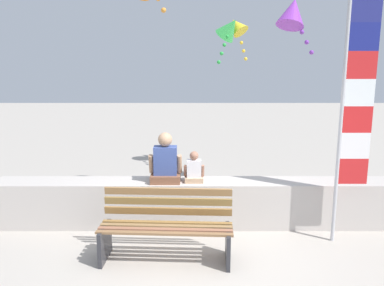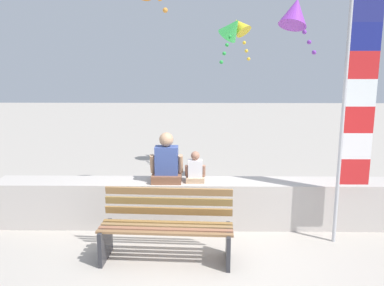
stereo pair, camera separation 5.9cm
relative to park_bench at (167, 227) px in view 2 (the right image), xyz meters
The scene contains 9 objects.
ground_plane 0.66m from the park_bench, 20.07° to the right, with size 40.00×40.00×0.00m, color #ABA298.
seawall_ledge 1.20m from the park_bench, 66.20° to the left, with size 6.42×0.54×0.71m, color #BCB3AB.
park_bench is the anchor object (origin of this frame).
person_adult 1.21m from the park_bench, 93.97° to the left, with size 0.50×0.37×0.77m.
person_child 1.22m from the park_bench, 71.01° to the left, with size 0.31×0.23×0.48m.
flag_banner 2.98m from the park_bench, 11.55° to the left, with size 0.45×0.05×3.39m.
kite_yellow 5.39m from the park_bench, 73.00° to the left, with size 0.64×0.66×1.02m.
kite_purple 4.59m from the park_bench, 51.80° to the left, with size 0.81×0.84×1.10m.
kite_green 5.08m from the park_bench, 74.35° to the left, with size 0.77×0.74×1.07m.
Camera 2 is at (-0.09, -4.69, 2.53)m, focal length 37.53 mm.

